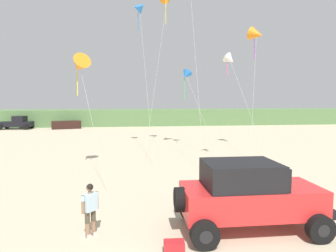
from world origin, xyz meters
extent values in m
cube|color=#567A47|center=(5.52, 46.79, 1.35)|extent=(90.00, 9.11, 2.70)
cube|color=red|center=(3.54, 3.78, 1.01)|extent=(4.43, 1.92, 0.90)
cube|color=red|center=(5.19, 3.75, 1.38)|extent=(1.13, 1.71, 0.12)
cube|color=black|center=(3.19, 3.78, 1.86)|extent=(2.33, 1.80, 0.80)
cube|color=black|center=(4.39, 3.76, 1.82)|extent=(0.13, 1.67, 0.72)
cube|color=black|center=(5.82, 3.73, 0.74)|extent=(0.23, 1.81, 0.28)
cylinder|color=black|center=(1.22, 3.82, 1.11)|extent=(0.31, 0.78, 0.77)
cylinder|color=black|center=(5.31, 4.77, 0.42)|extent=(0.85, 0.32, 0.84)
cylinder|color=black|center=(5.31, 4.77, 0.42)|extent=(0.38, 0.33, 0.38)
cylinder|color=black|center=(5.27, 2.71, 0.42)|extent=(0.85, 0.32, 0.84)
cylinder|color=black|center=(5.27, 2.71, 0.42)|extent=(0.38, 0.33, 0.38)
cylinder|color=black|center=(1.81, 4.84, 0.42)|extent=(0.85, 0.32, 0.84)
cylinder|color=black|center=(1.81, 4.84, 0.42)|extent=(0.38, 0.33, 0.38)
cylinder|color=black|center=(1.77, 2.78, 0.42)|extent=(0.85, 0.32, 0.84)
cylinder|color=black|center=(1.77, 2.78, 0.42)|extent=(0.38, 0.33, 0.38)
cylinder|color=#8C664C|center=(-1.62, 3.94, 0.25)|extent=(0.14, 0.14, 0.49)
cylinder|color=#4C4233|center=(-1.62, 3.94, 0.64)|extent=(0.15, 0.15, 0.36)
cube|color=silver|center=(-1.65, 3.97, 0.05)|extent=(0.26, 0.26, 0.10)
cylinder|color=#8C664C|center=(-1.46, 4.09, 0.25)|extent=(0.14, 0.14, 0.49)
cylinder|color=#4C4233|center=(-1.46, 4.09, 0.64)|extent=(0.15, 0.15, 0.36)
cube|color=silver|center=(-1.49, 4.12, 0.05)|extent=(0.26, 0.26, 0.10)
cube|color=silver|center=(-1.54, 4.02, 1.09)|extent=(0.47, 0.46, 0.54)
cylinder|color=#8C664C|center=(-1.73, 3.84, 1.08)|extent=(0.09, 0.09, 0.56)
cylinder|color=silver|center=(-1.73, 3.84, 1.27)|extent=(0.11, 0.11, 0.16)
cylinder|color=#8C664C|center=(-1.36, 4.19, 1.08)|extent=(0.09, 0.09, 0.56)
cylinder|color=silver|center=(-1.36, 4.19, 1.27)|extent=(0.11, 0.11, 0.16)
cylinder|color=#8C664C|center=(-1.54, 4.02, 1.40)|extent=(0.10, 0.10, 0.08)
sphere|color=#8C664C|center=(-1.54, 4.02, 1.54)|extent=(0.21, 0.21, 0.21)
sphere|color=black|center=(-1.53, 4.00, 1.56)|extent=(0.21, 0.21, 0.21)
cube|color=#B21E23|center=(0.87, 2.61, 0.19)|extent=(0.58, 0.39, 0.38)
cube|color=black|center=(-17.35, 40.38, 0.76)|extent=(4.71, 2.18, 0.76)
cube|color=black|center=(-16.80, 40.34, 1.56)|extent=(1.71, 1.89, 0.84)
cylinder|color=black|center=(-15.44, 41.31, 0.38)|extent=(0.77, 0.31, 0.76)
cylinder|color=black|center=(-15.57, 39.22, 0.38)|extent=(0.77, 0.31, 0.76)
cylinder|color=black|center=(-19.13, 41.54, 0.38)|extent=(0.77, 0.31, 0.76)
cylinder|color=black|center=(-19.26, 39.44, 0.38)|extent=(0.77, 0.31, 0.76)
cube|color=black|center=(-10.05, 40.16, 0.60)|extent=(4.51, 2.81, 1.20)
cylinder|color=yellow|center=(2.79, 20.05, 11.75)|extent=(0.05, 0.05, 2.05)
cylinder|color=silver|center=(1.81, 17.71, 6.56)|extent=(2.27, 4.71, 13.02)
cone|color=blue|center=(4.70, 20.64, 6.53)|extent=(1.26, 1.08, 1.22)
cylinder|color=green|center=(4.55, 20.64, 5.30)|extent=(0.05, 0.35, 2.07)
cylinder|color=silver|center=(5.36, 17.88, 3.29)|extent=(1.34, 5.53, 6.49)
cylinder|color=silver|center=(3.98, 13.81, 7.05)|extent=(0.06, 5.30, 14.00)
cone|color=orange|center=(-3.22, 12.78, 6.30)|extent=(1.53, 1.72, 1.45)
cylinder|color=yellow|center=(-3.37, 12.78, 5.25)|extent=(0.05, 0.24, 1.47)
cylinder|color=silver|center=(-2.30, 10.56, 3.18)|extent=(1.85, 4.46, 6.26)
cone|color=orange|center=(9.99, 17.92, 9.62)|extent=(1.50, 1.81, 1.58)
cylinder|color=purple|center=(9.84, 17.92, 8.48)|extent=(0.05, 0.33, 1.60)
cylinder|color=silver|center=(8.84, 15.61, 4.84)|extent=(2.32, 4.63, 9.58)
cone|color=white|center=(6.34, 13.88, 6.96)|extent=(0.98, 1.16, 1.15)
cylinder|color=#E04C93|center=(6.19, 13.88, 6.33)|extent=(0.05, 0.21, 0.90)
cylinder|color=silver|center=(6.81, 11.57, 3.50)|extent=(0.95, 4.63, 6.92)
cone|color=blue|center=(0.58, 19.71, 11.73)|extent=(1.27, 1.33, 1.11)
cylinder|color=blue|center=(0.43, 19.71, 10.81)|extent=(0.05, 0.18, 1.44)
cylinder|color=silver|center=(0.88, 16.79, 5.89)|extent=(0.62, 5.86, 11.69)
camera|label=1|loc=(-0.26, -4.77, 4.19)|focal=30.51mm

